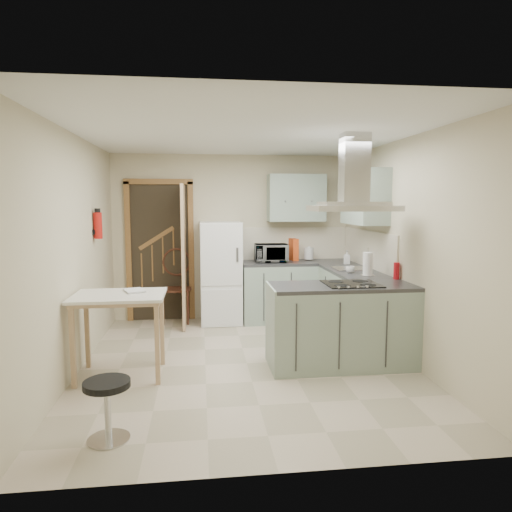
{
  "coord_description": "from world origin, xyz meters",
  "views": [
    {
      "loc": [
        -0.49,
        -4.88,
        1.78
      ],
      "look_at": [
        0.16,
        0.45,
        1.15
      ],
      "focal_mm": 32.0,
      "sensor_mm": 36.0,
      "label": 1
    }
  ],
  "objects": [
    {
      "name": "sink",
      "position": [
        1.5,
        0.95,
        0.91
      ],
      "size": [
        0.45,
        0.4,
        0.01
      ],
      "primitive_type": "cube",
      "color": "silver",
      "rests_on": "counter_right"
    },
    {
      "name": "counter_back",
      "position": [
        0.66,
        1.8,
        0.45
      ],
      "size": [
        1.08,
        0.6,
        0.9
      ],
      "primitive_type": "cube",
      "color": "#9EB2A0",
      "rests_on": "floor"
    },
    {
      "name": "cereal_box",
      "position": [
        0.92,
        1.95,
        1.07
      ],
      "size": [
        0.12,
        0.23,
        0.33
      ],
      "primitive_type": "cube",
      "rotation": [
        0.0,
        0.0,
        0.14
      ],
      "color": "#E24D1A",
      "rests_on": "counter_back"
    },
    {
      "name": "kettle",
      "position": [
        1.15,
        1.91,
        1.01
      ],
      "size": [
        0.18,
        0.18,
        0.21
      ],
      "primitive_type": "cylinder",
      "rotation": [
        0.0,
        0.0,
        -0.29
      ],
      "color": "silver",
      "rests_on": "counter_back"
    },
    {
      "name": "doorway",
      "position": [
        -1.1,
        2.07,
        1.05
      ],
      "size": [
        1.1,
        0.12,
        2.1
      ],
      "primitive_type": "cube",
      "color": "brown",
      "rests_on": "floor"
    },
    {
      "name": "fire_extinguisher",
      "position": [
        -1.74,
        0.9,
        1.5
      ],
      "size": [
        0.1,
        0.1,
        0.32
      ],
      "primitive_type": "cylinder",
      "color": "#B2140F",
      "rests_on": "left_wall"
    },
    {
      "name": "drop_leaf_table",
      "position": [
        -1.32,
        -0.2,
        0.43
      ],
      "size": [
        0.91,
        0.69,
        0.86
      ],
      "primitive_type": "cube",
      "rotation": [
        0.0,
        0.0,
        -0.0
      ],
      "color": "tan",
      "rests_on": "floor"
    },
    {
      "name": "paper_towel",
      "position": [
        1.51,
        0.36,
        1.05
      ],
      "size": [
        0.12,
        0.12,
        0.3
      ],
      "primitive_type": "cylinder",
      "rotation": [
        0.0,
        0.0,
        -0.02
      ],
      "color": "white",
      "rests_on": "counter_right"
    },
    {
      "name": "hob",
      "position": [
        1.12,
        -0.18,
        0.91
      ],
      "size": [
        0.58,
        0.5,
        0.01
      ],
      "primitive_type": "cube",
      "color": "black",
      "rests_on": "peninsula"
    },
    {
      "name": "red_bottle",
      "position": [
        1.75,
        0.09,
        1.0
      ],
      "size": [
        0.08,
        0.08,
        0.19
      ],
      "primitive_type": "cylinder",
      "rotation": [
        0.0,
        0.0,
        0.27
      ],
      "color": "red",
      "rests_on": "peninsula"
    },
    {
      "name": "fridge",
      "position": [
        -0.2,
        1.8,
        0.75
      ],
      "size": [
        0.6,
        0.6,
        1.5
      ],
      "primitive_type": "cube",
      "color": "white",
      "rests_on": "floor"
    },
    {
      "name": "microwave",
      "position": [
        0.55,
        1.79,
        1.03
      ],
      "size": [
        0.49,
        0.34,
        0.27
      ],
      "primitive_type": "imported",
      "rotation": [
        0.0,
        0.0,
        -0.03
      ],
      "color": "black",
      "rests_on": "counter_back"
    },
    {
      "name": "splashback",
      "position": [
        0.96,
        2.09,
        1.15
      ],
      "size": [
        1.68,
        0.02,
        0.5
      ],
      "primitive_type": "cube",
      "color": "beige",
      "rests_on": "counter_back"
    },
    {
      "name": "stool",
      "position": [
        -1.2,
        -1.52,
        0.23
      ],
      "size": [
        0.4,
        0.4,
        0.47
      ],
      "primitive_type": "cylinder",
      "rotation": [
        0.0,
        0.0,
        0.17
      ],
      "color": "black",
      "rests_on": "floor"
    },
    {
      "name": "counter_right",
      "position": [
        1.5,
        1.12,
        0.45
      ],
      "size": [
        0.6,
        1.95,
        0.9
      ],
      "primitive_type": "cube",
      "color": "#9EB2A0",
      "rests_on": "floor"
    },
    {
      "name": "wall_cabinet_right",
      "position": [
        1.62,
        0.85,
        1.85
      ],
      "size": [
        0.35,
        0.9,
        0.7
      ],
      "primitive_type": "cube",
      "color": "#9EB2A0",
      "rests_on": "right_wall"
    },
    {
      "name": "extractor_hood",
      "position": [
        1.12,
        -0.18,
        1.72
      ],
      "size": [
        0.9,
        0.55,
        0.1
      ],
      "primitive_type": "cube",
      "color": "silver",
      "rests_on": "ceiling"
    },
    {
      "name": "left_wall",
      "position": [
        -1.8,
        0.0,
        1.25
      ],
      "size": [
        0.0,
        4.2,
        4.2
      ],
      "primitive_type": "plane",
      "rotation": [
        1.57,
        0.0,
        1.57
      ],
      "color": "beige",
      "rests_on": "floor"
    },
    {
      "name": "soap_bottle",
      "position": [
        1.61,
        1.46,
        1.0
      ],
      "size": [
        0.11,
        0.11,
        0.19
      ],
      "primitive_type": "imported",
      "rotation": [
        0.0,
        0.0,
        -0.28
      ],
      "color": "#A9ABB5",
      "rests_on": "counter_right"
    },
    {
      "name": "bentwood_chair",
      "position": [
        -0.86,
        1.9,
        0.5
      ],
      "size": [
        0.46,
        0.46,
        1.0
      ],
      "primitive_type": "cube",
      "rotation": [
        0.0,
        0.0,
        -0.05
      ],
      "color": "#4A1C18",
      "rests_on": "floor"
    },
    {
      "name": "back_wall",
      "position": [
        0.0,
        2.1,
        1.25
      ],
      "size": [
        3.6,
        0.0,
        3.6
      ],
      "primitive_type": "plane",
      "rotation": [
        1.57,
        0.0,
        0.0
      ],
      "color": "beige",
      "rests_on": "floor"
    },
    {
      "name": "wall_cabinet_back",
      "position": [
        0.95,
        1.93,
        1.85
      ],
      "size": [
        0.85,
        0.35,
        0.7
      ],
      "primitive_type": "cube",
      "color": "#9EB2A0",
      "rests_on": "back_wall"
    },
    {
      "name": "ceiling",
      "position": [
        0.0,
        0.0,
        2.5
      ],
      "size": [
        4.2,
        4.2,
        0.0
      ],
      "primitive_type": "plane",
      "rotation": [
        3.14,
        0.0,
        0.0
      ],
      "color": "silver",
      "rests_on": "back_wall"
    },
    {
      "name": "right_wall",
      "position": [
        1.8,
        0.0,
        1.25
      ],
      "size": [
        0.0,
        4.2,
        4.2
      ],
      "primitive_type": "plane",
      "rotation": [
        1.57,
        0.0,
        -1.57
      ],
      "color": "beige",
      "rests_on": "floor"
    },
    {
      "name": "floor",
      "position": [
        0.0,
        0.0,
        0.0
      ],
      "size": [
        4.2,
        4.2,
        0.0
      ],
      "primitive_type": "plane",
      "color": "#BCAA92",
      "rests_on": "ground"
    },
    {
      "name": "book",
      "position": [
        -1.27,
        -0.11,
        0.91
      ],
      "size": [
        0.26,
        0.3,
        0.11
      ],
      "primitive_type": "imported",
      "rotation": [
        0.0,
        0.0,
        0.37
      ],
      "color": "#8B2E44",
      "rests_on": "drop_leaf_table"
    },
    {
      "name": "cup",
      "position": [
        1.37,
        0.6,
        0.94
      ],
      "size": [
        0.14,
        0.14,
        0.09
      ],
      "primitive_type": "imported",
      "rotation": [
        0.0,
        0.0,
        -0.38
      ],
      "color": "silver",
      "rests_on": "counter_right"
    },
    {
      "name": "peninsula",
      "position": [
        1.02,
        -0.18,
        0.45
      ],
      "size": [
        1.55,
        0.65,
        0.9
      ],
      "primitive_type": "cube",
      "color": "#9EB2A0",
      "rests_on": "floor"
    }
  ]
}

